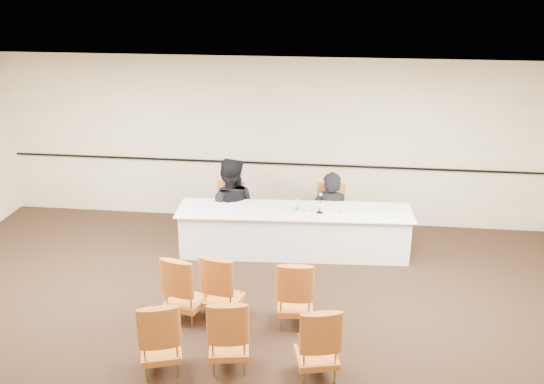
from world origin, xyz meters
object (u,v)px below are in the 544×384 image
Objects in this scene: panel_table at (294,231)px; microphone at (320,205)px; panelist_second_chair at (230,211)px; coffee_cup at (343,210)px; panelist_second at (230,212)px; aud_chair_front_mid at (223,285)px; water_bottle at (298,205)px; aud_chair_front_right at (295,291)px; panelist_main at (330,221)px; aud_chair_back_right at (317,340)px; aud_chair_back_mid at (229,332)px; drinking_glass at (307,208)px; aud_chair_front_left at (185,287)px; aud_chair_back_left at (160,335)px; panelist_main_chair at (331,214)px.

panel_table is 12.88× the size of microphone.
panelist_second_chair reaches higher than coffee_cup.
aud_chair_front_mid is (0.39, -2.53, 0.02)m from panelist_second.
aud_chair_front_right is (0.15, -2.02, -0.40)m from water_bottle.
water_bottle reaches higher than panel_table.
panelist_main reaches higher than aud_chair_back_right.
panelist_second_chair is at bearing 164.58° from coffee_cup.
water_bottle is at bearing 91.23° from aud_chair_front_right.
panelist_second_chair is (-1.16, 0.49, 0.10)m from panel_table.
aud_chair_front_right reaches higher than coffee_cup.
panel_table is at bearing 71.14° from aud_chair_back_mid.
microphone reaches higher than drinking_glass.
panelist_second is at bearing 114.80° from aud_chair_front_right.
panelist_second is at bearing 159.97° from microphone.
aud_chair_back_mid is at bearing -36.55° from aud_chair_front_left.
panelist_second is 8.55× the size of water_bottle.
panelist_main is at bearing 71.10° from aud_chair_front_left.
panelist_main is at bearing 59.88° from drinking_glass.
aud_chair_back_left is at bearing 74.61° from panelist_main.
aud_chair_back_left is at bearing -118.86° from panelist_main_chair.
aud_chair_front_mid reaches higher than drinking_glass.
panelist_main_chair is at bearing 79.23° from aud_chair_front_right.
aud_chair_front_mid is (-0.77, -2.04, 0.10)m from panel_table.
microphone is 0.31× the size of aud_chair_front_right.
aud_chair_back_mid reaches higher than coffee_cup.
coffee_cup is at bearing 71.05° from aud_chair_back_right.
aud_chair_front_right is (0.97, -0.05, 0.00)m from aud_chair_front_mid.
panelist_second_chair and aud_chair_back_right have the same top height.
panelist_main_chair is 0.80m from drinking_glass.
aud_chair_back_right is at bearing -68.54° from panelist_second_chair.
aud_chair_back_left is at bearing -75.46° from aud_chair_front_left.
panelist_second is 19.55× the size of drinking_glass.
panelist_main_chair is at bearing 76.55° from microphone.
panelist_main_chair is 1.00× the size of panelist_second_chair.
microphone reaches higher than aud_chair_front_right.
microphone is at bearing -1.19° from water_bottle.
panelist_main reaches higher than aud_chair_back_left.
aud_chair_back_left is 1.00× the size of aud_chair_back_mid.
panelist_second_chair is 4.02m from aud_chair_back_right.
aud_chair_front_right is (1.36, -2.58, 0.02)m from panelist_second.
aud_chair_back_left is (-1.46, -1.18, 0.00)m from aud_chair_front_right.
aud_chair_back_mid is at bearing -63.00° from aud_chair_front_mid.
microphone is at bearing 157.20° from panelist_second.
panelist_main is 1.00m from water_bottle.
aud_chair_front_mid is at bearing -114.21° from panel_table.
aud_chair_back_left is (-1.67, -3.19, -0.43)m from microphone.
aud_chair_front_right is (-0.37, -2.69, 0.14)m from panelist_main.
panelist_main_chair reaches higher than panel_table.
panelist_main_chair and aud_chair_back_right have the same top height.
panelist_second reaches higher than aud_chair_front_mid.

